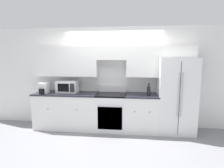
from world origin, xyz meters
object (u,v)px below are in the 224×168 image
refrigerator (176,96)px  bottle (149,91)px  microwave (68,86)px  oven_range (111,111)px

refrigerator → bottle: 0.68m
refrigerator → microwave: bearing=178.8°
refrigerator → bottle: size_ratio=6.25×
microwave → refrigerator: bearing=-1.2°
refrigerator → microwave: 2.73m
refrigerator → bottle: refrigerator is taller
oven_range → bottle: bottle is taller
refrigerator → microwave: size_ratio=3.45×
bottle → oven_range: bearing=174.9°
microwave → bottle: 2.07m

